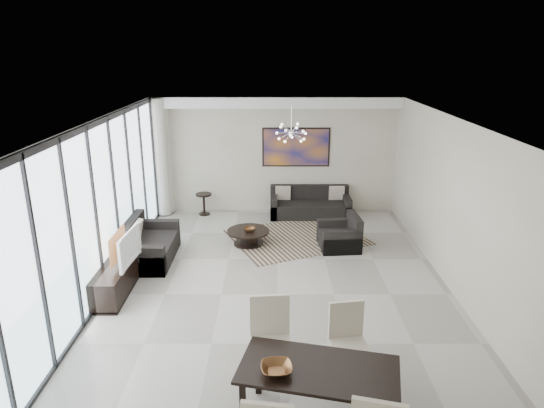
{
  "coord_description": "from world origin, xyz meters",
  "views": [
    {
      "loc": [
        -0.09,
        -7.38,
        4.03
      ],
      "look_at": [
        -0.1,
        1.15,
        1.25
      ],
      "focal_mm": 32.0,
      "sensor_mm": 36.0,
      "label": 1
    }
  ],
  "objects_px": {
    "sofa_main": "(310,206)",
    "coffee_table": "(248,236)",
    "television": "(124,247)",
    "tv_console": "(117,277)",
    "dining_table": "(319,375)"
  },
  "relations": [
    {
      "from": "sofa_main",
      "to": "coffee_table",
      "type": "bearing_deg",
      "value": -128.11
    },
    {
      "from": "television",
      "to": "tv_console",
      "type": "bearing_deg",
      "value": 109.37
    },
    {
      "from": "sofa_main",
      "to": "dining_table",
      "type": "distance_m",
      "value": 7.04
    },
    {
      "from": "television",
      "to": "dining_table",
      "type": "distance_m",
      "value": 4.35
    },
    {
      "from": "tv_console",
      "to": "television",
      "type": "relative_size",
      "value": 1.69
    },
    {
      "from": "television",
      "to": "dining_table",
      "type": "height_order",
      "value": "television"
    },
    {
      "from": "television",
      "to": "sofa_main",
      "type": "bearing_deg",
      "value": -37.76
    },
    {
      "from": "sofa_main",
      "to": "dining_table",
      "type": "bearing_deg",
      "value": -93.57
    },
    {
      "from": "sofa_main",
      "to": "tv_console",
      "type": "distance_m",
      "value": 5.34
    },
    {
      "from": "coffee_table",
      "to": "television",
      "type": "distance_m",
      "value": 2.92
    },
    {
      "from": "coffee_table",
      "to": "sofa_main",
      "type": "distance_m",
      "value": 2.35
    },
    {
      "from": "tv_console",
      "to": "dining_table",
      "type": "distance_m",
      "value": 4.44
    },
    {
      "from": "tv_console",
      "to": "television",
      "type": "xyz_separation_m",
      "value": [
        0.16,
        0.04,
        0.54
      ]
    },
    {
      "from": "tv_console",
      "to": "television",
      "type": "height_order",
      "value": "television"
    },
    {
      "from": "sofa_main",
      "to": "tv_console",
      "type": "bearing_deg",
      "value": -132.54
    }
  ]
}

